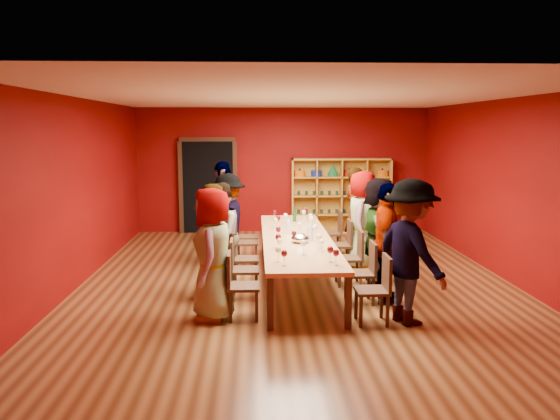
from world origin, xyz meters
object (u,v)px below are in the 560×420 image
at_px(chair_person_left_1, 239,266).
at_px(person_right_0, 411,252).
at_px(chair_person_left_3, 242,239).
at_px(person_left_2, 220,235).
at_px(person_left_3, 228,220).
at_px(person_left_4, 223,211).
at_px(person_left_0, 213,254).
at_px(person_right_4, 356,211).
at_px(shelving_unit, 340,192).
at_px(person_right_2, 379,231).
at_px(chair_person_left_0, 238,282).
at_px(chair_person_right_0, 378,286).
at_px(chair_person_right_1, 365,269).
at_px(chair_person_left_2, 241,255).
at_px(chair_person_right_3, 344,242).
at_px(wine_bottle, 295,216).
at_px(tasting_table, 296,240).
at_px(person_left_1, 210,242).
at_px(person_right_1, 386,243).
at_px(chair_person_right_2, 354,254).
at_px(chair_person_right_4, 335,230).
at_px(person_right_3, 362,220).
at_px(spittoon_bowl, 300,239).

xyz_separation_m(chair_person_left_1, person_right_0, (2.23, -1.11, 0.44)).
bearing_deg(chair_person_left_3, person_left_2, -104.33).
distance_m(chair_person_left_1, person_left_3, 2.01).
relative_size(person_left_3, person_left_4, 0.90).
height_order(person_left_0, chair_person_left_1, person_left_0).
relative_size(chair_person_left_3, person_right_4, 0.51).
bearing_deg(shelving_unit, person_right_2, -91.15).
bearing_deg(person_right_2, person_left_3, 65.53).
height_order(chair_person_left_0, chair_person_left_1, same).
distance_m(person_left_4, person_right_0, 4.44).
relative_size(chair_person_right_0, person_right_0, 0.47).
distance_m(person_left_0, chair_person_right_1, 2.25).
bearing_deg(chair_person_left_2, person_right_2, -0.68).
bearing_deg(person_left_2, chair_person_left_3, 174.70).
bearing_deg(person_left_4, chair_person_right_0, 17.36).
height_order(shelving_unit, person_left_0, shelving_unit).
height_order(person_right_2, chair_person_right_3, person_right_2).
distance_m(person_left_3, person_right_4, 2.62).
bearing_deg(wine_bottle, person_left_4, 174.89).
relative_size(person_left_0, person_right_0, 0.93).
bearing_deg(person_left_0, tasting_table, 146.50).
xyz_separation_m(person_left_1, person_left_4, (0.05, 2.49, 0.09)).
relative_size(person_left_4, chair_person_right_0, 2.13).
distance_m(person_right_1, chair_person_right_2, 1.05).
relative_size(chair_person_left_0, chair_person_right_0, 1.00).
xyz_separation_m(tasting_table, wine_bottle, (0.08, 1.51, 0.16)).
bearing_deg(person_right_4, shelving_unit, -26.11).
bearing_deg(person_left_1, tasting_table, 137.30).
xyz_separation_m(person_left_3, person_right_4, (2.49, 0.81, 0.02)).
height_order(person_left_4, chair_person_right_4, person_left_4).
distance_m(person_left_3, person_right_0, 3.94).
bearing_deg(chair_person_right_2, person_right_4, 78.62).
bearing_deg(chair_person_left_1, tasting_table, 43.45).
distance_m(person_right_0, person_right_3, 2.77).
relative_size(person_right_0, wine_bottle, 6.57).
bearing_deg(person_left_0, person_right_0, 86.38).
bearing_deg(wine_bottle, shelving_unit, 64.87).
relative_size(chair_person_left_2, person_left_3, 0.52).
distance_m(person_left_0, chair_person_right_4, 4.22).
relative_size(tasting_table, person_right_0, 2.40).
height_order(chair_person_right_2, spittoon_bowl, spittoon_bowl).
height_order(shelving_unit, person_left_1, shelving_unit).
bearing_deg(shelving_unit, wine_bottle, -115.13).
bearing_deg(person_left_3, person_right_0, 49.94).
bearing_deg(person_right_1, wine_bottle, 35.35).
relative_size(chair_person_left_2, person_right_4, 0.51).
distance_m(person_left_2, person_left_4, 1.81).
relative_size(person_right_0, chair_person_right_1, 2.11).
distance_m(chair_person_left_3, chair_person_right_4, 1.99).
xyz_separation_m(person_left_0, chair_person_right_2, (2.14, 1.51, -0.38)).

